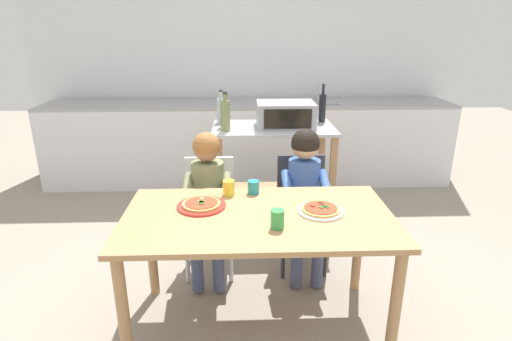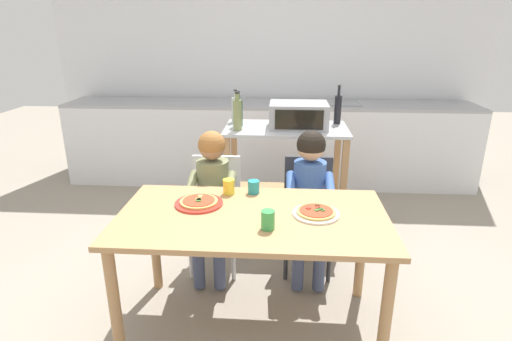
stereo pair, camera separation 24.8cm
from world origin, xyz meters
name	(u,v)px [view 2 (the right image)]	position (x,y,z in m)	size (l,w,h in m)	color
ground_plane	(262,235)	(0.00, 1.12, 0.00)	(11.22, 11.22, 0.00)	gray
back_wall_tiled	(271,58)	(0.00, 2.87, 1.35)	(4.95, 0.12, 2.70)	silver
kitchen_counter	(269,143)	(0.00, 2.46, 0.45)	(4.45, 0.60, 1.10)	silver
kitchen_island_cart	(285,163)	(0.18, 1.28, 0.61)	(1.00, 0.56, 0.91)	#B7BABF
toaster_oven	(298,115)	(0.28, 1.27, 1.01)	(0.46, 0.35, 0.20)	#999BA0
bottle_tall_green_wine	(338,109)	(0.61, 1.44, 1.04)	(0.06, 0.06, 0.32)	black
bottle_brown_beer	(236,109)	(-0.25, 1.46, 1.02)	(0.07, 0.07, 0.27)	#ADB7B2
bottle_slim_sauce	(238,112)	(-0.21, 1.29, 1.03)	(0.07, 0.07, 0.29)	#1E4723
bottle_squat_spirits	(237,114)	(-0.20, 1.15, 1.04)	(0.07, 0.07, 0.30)	olive
dining_table	(252,230)	(0.00, 0.00, 0.63)	(1.47, 0.80, 0.73)	#AD7F51
dining_chair_left	(216,205)	(-0.32, 0.66, 0.48)	(0.36, 0.36, 0.81)	silver
dining_chair_right	(308,206)	(0.35, 0.69, 0.48)	(0.36, 0.36, 0.81)	#333338
child_in_olive_shirt	(212,188)	(-0.32, 0.54, 0.66)	(0.32, 0.42, 1.02)	#424C6B
child_in_blue_striped_shirt	(310,187)	(0.35, 0.57, 0.67)	(0.32, 0.42, 1.03)	#424C6B
pizza_plate_red_rimmed	(199,202)	(-0.32, 0.12, 0.74)	(0.28, 0.28, 0.03)	red
pizza_plate_white	(316,213)	(0.35, 0.02, 0.74)	(0.26, 0.26, 0.03)	white
drinking_cup_teal	(254,187)	(-0.02, 0.31, 0.77)	(0.07, 0.07, 0.08)	teal
drinking_cup_green	(268,220)	(0.09, -0.16, 0.78)	(0.07, 0.07, 0.10)	green
drinking_cup_yellow	(229,187)	(-0.17, 0.29, 0.77)	(0.07, 0.07, 0.09)	yellow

